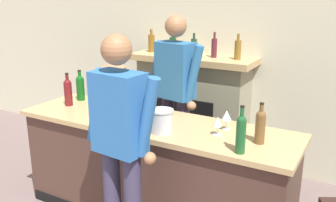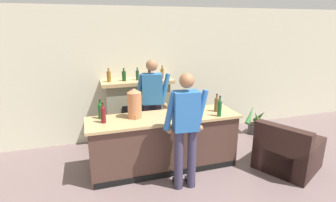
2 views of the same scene
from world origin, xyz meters
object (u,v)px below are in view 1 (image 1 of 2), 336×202
object	(u,v)px
fireplace_stone	(192,109)
wine_bottle_merlot_tall	(241,132)
wine_bottle_cabernet_heavy	(68,91)
wine_glass_back_row	(227,116)
person_customer	(121,146)
wine_bottle_rose_blush	(80,87)
person_bartender	(175,98)
wine_glass_front_right	(218,122)
copper_dispenser	(114,86)
wine_bottle_riesling_slim	(260,125)
ice_bucket_steel	(162,121)

from	to	relation	value
fireplace_stone	wine_bottle_merlot_tall	size ratio (longest dim) A/B	4.60
wine_bottle_cabernet_heavy	wine_glass_back_row	distance (m)	1.60
person_customer	wine_bottle_rose_blush	world-z (taller)	person_customer
wine_bottle_merlot_tall	wine_glass_back_row	xyz separation A→B (m)	(-0.25, 0.38, -0.03)
wine_bottle_rose_blush	wine_bottle_cabernet_heavy	size ratio (longest dim) A/B	0.97
wine_bottle_merlot_tall	wine_bottle_rose_blush	bearing A→B (deg)	166.07
person_customer	wine_bottle_merlot_tall	xyz separation A→B (m)	(0.74, 0.39, 0.11)
person_bartender	wine_glass_front_right	distance (m)	0.87
fireplace_stone	wine_bottle_merlot_tall	bearing A→B (deg)	-54.14
wine_bottle_rose_blush	copper_dispenser	bearing A→B (deg)	-12.79
wine_bottle_rose_blush	wine_glass_back_row	world-z (taller)	wine_bottle_rose_blush
person_customer	copper_dispenser	xyz separation A→B (m)	(-0.60, 0.73, 0.20)
wine_bottle_cabernet_heavy	wine_bottle_merlot_tall	bearing A→B (deg)	-7.97
wine_bottle_cabernet_heavy	wine_glass_back_row	bearing A→B (deg)	4.39
wine_bottle_riesling_slim	wine_bottle_rose_blush	bearing A→B (deg)	173.32
wine_bottle_rose_blush	wine_glass_front_right	world-z (taller)	wine_bottle_rose_blush
person_bartender	wine_bottle_cabernet_heavy	bearing A→B (deg)	-149.81
wine_bottle_cabernet_heavy	wine_bottle_riesling_slim	size ratio (longest dim) A/B	1.04
person_customer	copper_dispenser	bearing A→B (deg)	129.31
person_customer	wine_bottle_rose_blush	bearing A→B (deg)	142.95
ice_bucket_steel	wine_bottle_merlot_tall	world-z (taller)	wine_bottle_merlot_tall
wine_bottle_cabernet_heavy	wine_bottle_riesling_slim	xyz separation A→B (m)	(1.92, -0.02, -0.01)
wine_bottle_rose_blush	wine_bottle_cabernet_heavy	xyz separation A→B (m)	(0.03, -0.21, 0.00)
copper_dispenser	wine_bottle_riesling_slim	world-z (taller)	copper_dispenser
wine_bottle_cabernet_heavy	person_bartender	bearing A→B (deg)	30.19
fireplace_stone	wine_glass_front_right	xyz separation A→B (m)	(0.81, -1.25, 0.37)
person_bartender	wine_bottle_riesling_slim	distance (m)	1.15
ice_bucket_steel	wine_bottle_merlot_tall	size ratio (longest dim) A/B	0.56
person_bartender	wine_bottle_cabernet_heavy	distance (m)	1.05
copper_dispenser	wine_bottle_riesling_slim	xyz separation A→B (m)	(1.41, -0.11, -0.10)
copper_dispenser	wine_glass_front_right	bearing A→B (deg)	-5.53
fireplace_stone	ice_bucket_steel	distance (m)	1.51
wine_glass_back_row	wine_bottle_merlot_tall	bearing A→B (deg)	-57.08
fireplace_stone	ice_bucket_steel	bearing A→B (deg)	-74.31
wine_bottle_rose_blush	wine_glass_back_row	distance (m)	1.63
wine_glass_back_row	copper_dispenser	bearing A→B (deg)	-178.04
wine_glass_back_row	wine_glass_front_right	world-z (taller)	wine_glass_back_row
wine_bottle_riesling_slim	wine_glass_back_row	distance (m)	0.35
wine_bottle_rose_blush	wine_bottle_cabernet_heavy	distance (m)	0.21
person_customer	wine_bottle_cabernet_heavy	distance (m)	1.29
person_customer	wine_bottle_merlot_tall	world-z (taller)	person_customer
fireplace_stone	wine_bottle_cabernet_heavy	xyz separation A→B (m)	(-0.77, -1.23, 0.41)
copper_dispenser	wine_bottle_riesling_slim	size ratio (longest dim) A/B	1.55
wine_glass_back_row	fireplace_stone	bearing A→B (deg)	126.83
copper_dispenser	wine_bottle_cabernet_heavy	distance (m)	0.52
fireplace_stone	person_bartender	bearing A→B (deg)	-78.89
wine_bottle_rose_blush	wine_bottle_merlot_tall	distance (m)	1.93
person_bartender	copper_dispenser	distance (m)	0.62
person_bartender	wine_bottle_merlot_tall	size ratio (longest dim) A/B	5.23
wine_bottle_rose_blush	wine_glass_front_right	size ratio (longest dim) A/B	2.08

